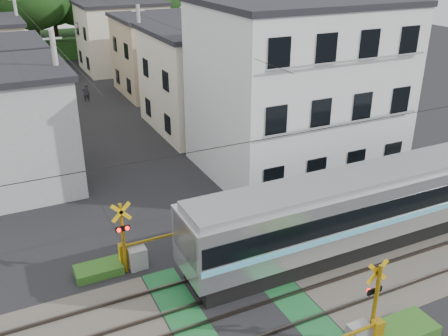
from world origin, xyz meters
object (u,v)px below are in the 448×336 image
commuter_train (365,206)px  apartment_block (296,87)px  crossing_signal_near (363,331)px  pedestrian (86,93)px  crossing_signal_far (135,253)px

commuter_train → apartment_block: bearing=77.5°
commuter_train → apartment_block: apartment_block is taller
crossing_signal_near → pedestrian: size_ratio=3.16×
commuter_train → apartment_block: 8.97m
crossing_signal_near → apartment_block: bearing=65.8°
apartment_block → crossing_signal_far: bearing=-152.2°
commuter_train → pedestrian: commuter_train is taller
commuter_train → crossing_signal_far: 9.62m
commuter_train → pedestrian: 27.21m
crossing_signal_far → pedestrian: bearing=82.8°
commuter_train → crossing_signal_far: bearing=165.1°
crossing_signal_near → crossing_signal_far: bearing=125.3°
apartment_block → pedestrian: bearing=113.8°
crossing_signal_near → pedestrian: 31.41m
commuter_train → pedestrian: bearing=103.2°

